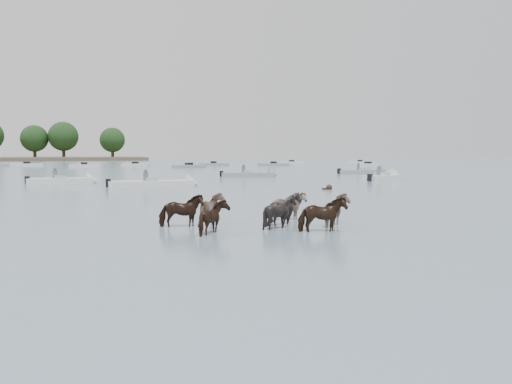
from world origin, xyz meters
name	(u,v)px	position (x,y,z in m)	size (l,w,h in m)	color
ground	(286,222)	(0.00, 0.00, 0.00)	(400.00, 400.00, 0.00)	slate
pony_herd	(267,213)	(-0.97, -0.72, 0.48)	(6.63, 4.38, 1.27)	black
swimming_pony	(328,188)	(8.68, 13.99, 0.10)	(0.72, 0.44, 0.44)	black
motorboat_a	(71,181)	(-8.12, 26.05, 0.23)	(5.50, 1.69, 1.92)	silver
motorboat_b	(163,184)	(-1.64, 19.95, 0.22)	(6.62, 1.80, 1.92)	silver
motorboat_c	(255,175)	(9.30, 31.84, 0.22)	(5.99, 2.55, 1.92)	gray
motorboat_d	(386,178)	(18.77, 22.65, 0.23)	(4.98, 3.72, 1.92)	silver
motorboat_e	(368,172)	(24.27, 35.10, 0.22)	(6.18, 2.34, 1.92)	gray
distant_flotilla	(133,165)	(0.41, 73.06, 0.26)	(104.99, 28.15, 0.93)	silver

